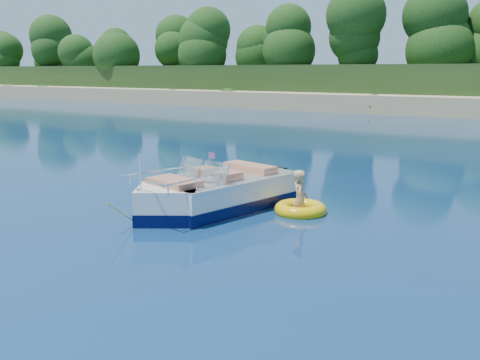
% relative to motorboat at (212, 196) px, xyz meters
% --- Properties ---
extents(ground, '(160.00, 160.00, 0.00)m').
position_rel_motorboat_xyz_m(ground, '(0.42, -2.85, -0.37)').
color(ground, '#091F41').
rests_on(ground, ground).
extents(motorboat, '(2.77, 5.60, 1.89)m').
position_rel_motorboat_xyz_m(motorboat, '(0.00, 0.00, 0.00)').
color(motorboat, silver).
rests_on(motorboat, ground).
extents(tow_tube, '(1.73, 1.73, 0.35)m').
position_rel_motorboat_xyz_m(tow_tube, '(2.03, 0.95, -0.28)').
color(tow_tube, '#E2B207').
rests_on(tow_tube, ground).
extents(boy, '(0.78, 0.94, 1.71)m').
position_rel_motorboat_xyz_m(boy, '(2.05, 0.88, -0.37)').
color(boy, tan).
rests_on(boy, ground).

